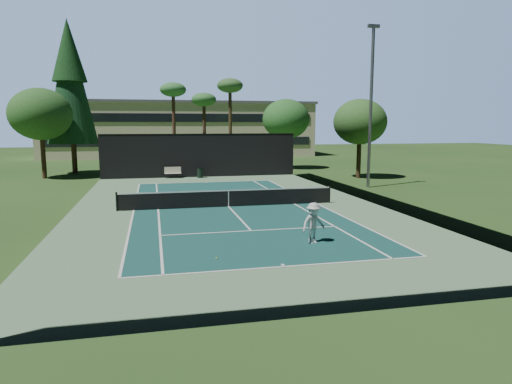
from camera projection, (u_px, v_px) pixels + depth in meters
ground at (229, 207)px, 27.20m from camera, size 160.00×160.00×0.00m
apron_slab at (229, 207)px, 27.19m from camera, size 18.00×32.00×0.01m
court_surface at (229, 207)px, 27.19m from camera, size 10.97×23.77×0.01m
court_lines at (229, 207)px, 27.19m from camera, size 11.07×23.87×0.01m
tennis_net at (229, 198)px, 27.11m from camera, size 12.90×0.10×1.10m
fence at (228, 173)px, 26.96m from camera, size 18.04×32.05×4.03m
player at (313, 223)px, 18.79m from camera, size 1.24×0.94×1.70m
tennis_ball_a at (217, 258)px, 16.63m from camera, size 0.07×0.07×0.07m
tennis_ball_b at (170, 197)px, 30.61m from camera, size 0.06×0.06×0.06m
tennis_ball_c at (232, 201)px, 28.94m from camera, size 0.07×0.07×0.07m
tennis_ball_d at (113, 202)px, 28.60m from camera, size 0.07×0.07×0.07m
park_bench at (173, 172)px, 41.67m from camera, size 1.50×0.45×1.02m
trash_bin at (200, 173)px, 41.85m from camera, size 0.56×0.56×0.95m
pine_tree at (70, 76)px, 44.40m from camera, size 4.80×4.80×15.00m
palm_a at (173, 93)px, 48.71m from camera, size 2.80×2.80×9.32m
palm_b at (204, 102)px, 51.53m from camera, size 2.80×2.80×8.42m
palm_c at (230, 89)px, 48.99m from camera, size 2.80×2.80×9.77m
decid_tree_a at (286, 119)px, 49.80m from camera, size 5.12×5.12×7.62m
decid_tree_b at (360, 122)px, 41.08m from camera, size 4.80×4.80×7.14m
decid_tree_c at (41, 114)px, 40.67m from camera, size 5.44×5.44×8.09m
campus_building at (181, 129)px, 70.94m from camera, size 40.50×12.50×8.30m
light_pole at (371, 103)px, 34.65m from camera, size 0.90×0.25×12.22m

